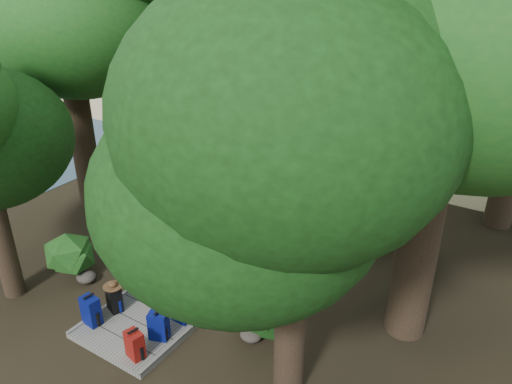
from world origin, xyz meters
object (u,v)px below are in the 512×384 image
Objects in this scene: backpack_left_a at (91,309)px; duffel_right_khaki at (221,283)px; backpack_right_d at (211,284)px; duffel_right_black at (245,260)px; suitcase_on_boardwalk at (168,265)px; backpack_right_a at (135,343)px; backpack_right_c at (181,306)px; lone_suitcase_on_sand at (369,143)px; backpack_left_b at (114,297)px; backpack_left_d at (173,256)px; backpack_right_b at (159,324)px; kayak at (309,120)px; sun_lounger at (451,138)px; backpack_left_c at (140,271)px.

duffel_right_khaki is at bearing 60.45° from backpack_left_a.
duffel_right_black is (0.09, 1.19, -0.04)m from backpack_right_d.
duffel_right_khaki is 1.37m from suitcase_on_boardwalk.
backpack_left_a is 2.04m from suitcase_on_boardwalk.
backpack_right_c is at bearing 100.95° from backpack_right_a.
backpack_right_c reaches higher than suitcase_on_boardwalk.
lone_suitcase_on_sand is (-0.33, 10.26, -0.05)m from backpack_right_d.
duffel_right_khaki is (0.13, 0.18, -0.06)m from backpack_right_d.
duffel_right_black is at bearing 102.46° from backpack_right_d.
backpack_left_a reaches higher than backpack_right_a.
backpack_left_a reaches higher than duffel_right_black.
backpack_right_a is 2.24m from backpack_right_d.
backpack_left_b is 1.90m from backpack_left_d.
lone_suitcase_on_sand is (0.89, 10.27, -0.08)m from suitcase_on_boardwalk.
duffel_right_khaki is 0.86× the size of duffel_right_black.
backpack_right_b reaches higher than suitcase_on_boardwalk.
kayak is at bearing 134.36° from lone_suitcase_on_sand.
backpack_right_b is (0.03, 0.61, 0.02)m from backpack_right_a.
duffel_right_black is 1.24× the size of suitcase_on_boardwalk.
backpack_right_c is at bearing -112.72° from sun_lounger.
backpack_right_d is (1.45, 2.04, -0.07)m from backpack_left_a.
backpack_left_b is 0.73× the size of backpack_left_c.
sun_lounger reaches higher than duffel_right_black.
kayak is at bearing 88.19° from backpack_left_c.
backpack_left_a is 1.01× the size of backpack_right_c.
backpack_left_d is 0.47m from suitcase_on_boardwalk.
backpack_left_c is 1.57× the size of backpack_right_d.
backpack_right_b reaches higher than duffel_right_black.
backpack_right_a reaches higher than duffel_right_black.
duffel_right_khaki is 12.48m from kayak.
backpack_left_a is 0.34× the size of sun_lounger.
backpack_right_b is 2.82m from duffel_right_black.
backpack_left_b is 0.83× the size of duffel_right_black.
backpack_right_b is at bearing -68.15° from backpack_left_d.
backpack_right_d is at bearing 68.17° from backpack_left_b.
kayak is (-3.74, 12.04, -0.21)m from backpack_right_d.
backpack_right_d reaches higher than kayak.
suitcase_on_boardwalk is 0.93× the size of lone_suitcase_on_sand.
backpack_left_c is at bearing 115.82° from backpack_left_b.
lone_suitcase_on_sand is at bearing 101.97° from suitcase_on_boardwalk.
backpack_right_a is 2.42m from duffel_right_khaki.
backpack_left_a is at bearing -101.86° from backpack_left_c.
backpack_left_c is 1.15× the size of duffel_right_black.
backpack_right_d is at bearing -106.22° from lone_suitcase_on_sand.
duffel_right_khaki is at bearing -112.93° from sun_lounger.
backpack_right_b is at bearing -112.39° from sun_lounger.
backpack_right_c reaches higher than backpack_right_d.
duffel_right_black is (0.12, 2.82, -0.09)m from backpack_right_b.
backpack_left_b is at bearing -96.56° from duffel_right_black.
duffel_right_black is at bearing 59.34° from suitcase_on_boardwalk.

